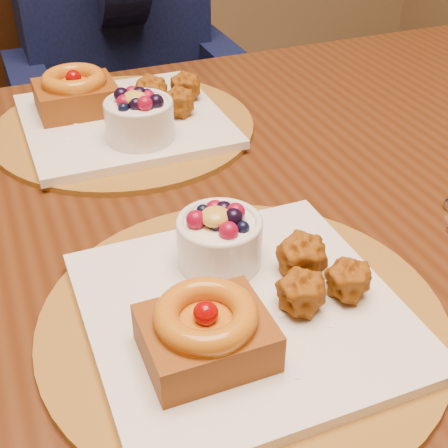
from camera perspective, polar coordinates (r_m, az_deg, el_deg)
The scene contains 5 objects.
dining_table at distance 0.80m, azimuth -4.65°, elevation -2.83°, with size 1.60×0.90×0.76m.
place_setting_near at distance 0.58m, azimuth 1.38°, elevation -7.11°, with size 0.38×0.38×0.08m.
place_setting_far at distance 0.92m, azimuth -9.34°, elevation 9.88°, with size 0.38×0.38×0.09m.
chair_far at distance 1.55m, azimuth -14.30°, elevation 6.83°, with size 0.49×0.49×0.84m.
diner at distance 1.38m, azimuth -10.38°, elevation 19.32°, with size 0.46×0.46×0.76m.
Camera 1 is at (-0.19, -0.58, 1.16)m, focal length 50.00 mm.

